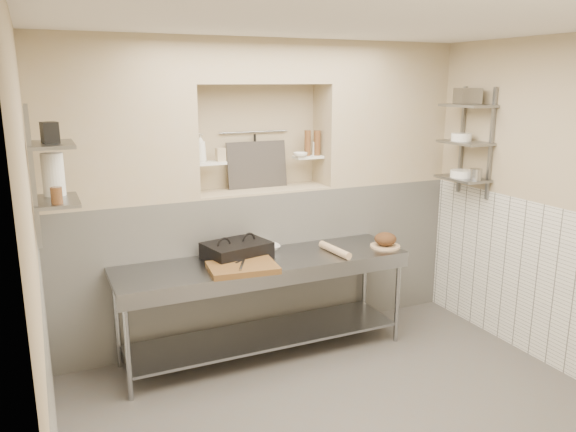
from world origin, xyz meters
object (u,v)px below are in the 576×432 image
prep_table (264,288)px  mixing_bowl (267,248)px  bottle_soap (201,148)px  jug_left (53,174)px  bread_loaf (385,239)px  rolling_pin (335,250)px  bowl_alcove (300,155)px  cutting_board (243,268)px  panini_press (237,251)px

prep_table → mixing_bowl: 0.40m
bottle_soap → jug_left: 1.36m
prep_table → bread_loaf: size_ratio=12.55×
rolling_pin → bowl_alcove: 1.00m
mixing_bowl → prep_table: bearing=-118.5°
prep_table → jug_left: jug_left is taller
bottle_soap → prep_table: bearing=-55.4°
cutting_board → bowl_alcove: size_ratio=4.06×
bread_loaf → bottle_soap: size_ratio=0.80×
panini_press → mixing_bowl: size_ratio=2.76×
bowl_alcove → panini_press: bearing=-154.9°
panini_press → bread_loaf: (1.40, -0.24, 0.00)m
bottle_soap → cutting_board: bearing=-81.0°
prep_table → bottle_soap: (-0.38, 0.55, 1.20)m
prep_table → bread_loaf: (1.19, -0.10, 0.34)m
bottle_soap → jug_left: bearing=-157.1°
panini_press → cutting_board: size_ratio=1.10×
prep_table → bowl_alcove: 1.35m
bowl_alcove → rolling_pin: bearing=-84.2°
prep_table → rolling_pin: (0.66, -0.09, 0.29)m
prep_table → cutting_board: cutting_board is taller
bowl_alcove → prep_table: bearing=-139.2°
rolling_pin → panini_press: bearing=165.1°
mixing_bowl → bread_loaf: bread_loaf is taller
prep_table → jug_left: bearing=179.2°
bread_loaf → cutting_board: bearing=-176.8°
jug_left → mixing_bowl: bearing=7.4°
cutting_board → mixing_bowl: (0.40, 0.44, 0.00)m
cutting_board → mixing_bowl: bearing=47.4°
panini_press → mixing_bowl: (0.34, 0.11, -0.05)m
panini_press → mixing_bowl: panini_press is taller
rolling_pin → bread_loaf: (0.54, -0.01, 0.04)m
bread_loaf → jug_left: (-2.83, 0.13, 0.79)m
jug_left → bowl_alcove: bearing=12.4°
bread_loaf → panini_press: bearing=170.1°
cutting_board → bread_loaf: (1.46, 0.08, 0.05)m
panini_press → bread_loaf: 1.42m
prep_table → bowl_alcove: size_ratio=18.89×
prep_table → bowl_alcove: bearing=40.8°
panini_press → rolling_pin: bearing=-27.4°
bowl_alcove → mixing_bowl: bearing=-150.4°
mixing_bowl → bowl_alcove: bowl_alcove is taller
mixing_bowl → bread_loaf: 1.12m
bread_loaf → bottle_soap: bottle_soap is taller
rolling_pin → bowl_alcove: (-0.06, 0.60, 0.80)m
prep_table → cutting_board: (-0.26, -0.18, 0.28)m
prep_table → bottle_soap: 1.37m
panini_press → bottle_soap: 0.98m
jug_left → cutting_board: bearing=-8.6°
bread_loaf → bowl_alcove: size_ratio=1.51×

